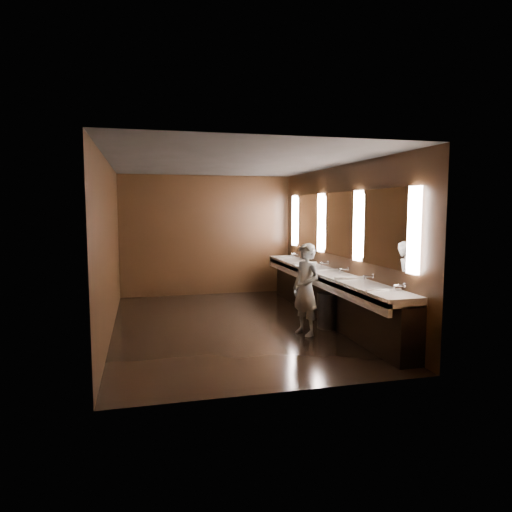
# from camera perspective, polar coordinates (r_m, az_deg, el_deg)

# --- Properties ---
(floor) EXTENTS (6.00, 6.00, 0.00)m
(floor) POSITION_cam_1_polar(r_m,az_deg,el_deg) (8.07, -3.07, -8.63)
(floor) COLOR black
(floor) RESTS_ON ground
(ceiling) EXTENTS (4.00, 6.00, 0.02)m
(ceiling) POSITION_cam_1_polar(r_m,az_deg,el_deg) (7.85, -3.18, 11.56)
(ceiling) COLOR #2D2D2B
(ceiling) RESTS_ON wall_back
(wall_back) EXTENTS (4.00, 0.02, 2.80)m
(wall_back) POSITION_cam_1_polar(r_m,az_deg,el_deg) (10.79, -6.16, 2.58)
(wall_back) COLOR black
(wall_back) RESTS_ON floor
(wall_front) EXTENTS (4.00, 0.02, 2.80)m
(wall_front) POSITION_cam_1_polar(r_m,az_deg,el_deg) (4.94, 3.51, -1.43)
(wall_front) COLOR black
(wall_front) RESTS_ON floor
(wall_left) EXTENTS (0.02, 6.00, 2.80)m
(wall_left) POSITION_cam_1_polar(r_m,az_deg,el_deg) (7.71, -17.87, 0.97)
(wall_left) COLOR black
(wall_left) RESTS_ON floor
(wall_right) EXTENTS (0.02, 6.00, 2.80)m
(wall_right) POSITION_cam_1_polar(r_m,az_deg,el_deg) (8.45, 10.32, 1.57)
(wall_right) COLOR black
(wall_right) RESTS_ON floor
(sink_counter) EXTENTS (0.55, 5.40, 1.01)m
(sink_counter) POSITION_cam_1_polar(r_m,az_deg,el_deg) (8.48, 8.93, -4.55)
(sink_counter) COLOR black
(sink_counter) RESTS_ON floor
(mirror_band) EXTENTS (0.06, 5.03, 1.15)m
(mirror_band) POSITION_cam_1_polar(r_m,az_deg,el_deg) (8.42, 10.25, 3.94)
(mirror_band) COLOR white
(mirror_band) RESTS_ON wall_right
(person) EXTENTS (0.53, 0.63, 1.48)m
(person) POSITION_cam_1_polar(r_m,az_deg,el_deg) (7.38, 6.25, -4.16)
(person) COLOR #7B94B8
(person) RESTS_ON floor
(trash_bin) EXTENTS (0.51, 0.51, 0.60)m
(trash_bin) POSITION_cam_1_polar(r_m,az_deg,el_deg) (7.92, 9.07, -6.75)
(trash_bin) COLOR black
(trash_bin) RESTS_ON floor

